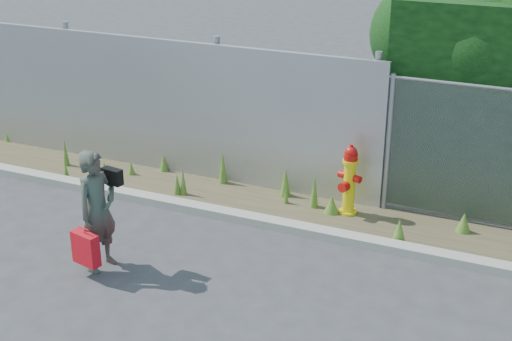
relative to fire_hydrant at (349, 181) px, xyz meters
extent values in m
plane|color=#363639|center=(-0.62, -2.62, -0.52)|extent=(80.00, 80.00, 0.00)
cube|color=gray|center=(-0.62, -0.82, -0.46)|extent=(16.00, 0.22, 0.12)
cube|color=#463E28|center=(-0.62, -0.22, -0.52)|extent=(16.00, 1.20, 0.01)
cone|color=#3E6A1F|center=(-2.13, 0.26, -0.26)|extent=(0.14, 0.14, 0.53)
cone|color=#3E6A1F|center=(-1.05, 0.20, -0.29)|extent=(0.17, 0.17, 0.45)
cone|color=#3E6A1F|center=(-0.52, 0.00, -0.26)|extent=(0.13, 0.13, 0.53)
cone|color=#3E6A1F|center=(-2.50, -0.39, -0.30)|extent=(0.11, 0.11, 0.45)
cone|color=#3E6A1F|center=(1.62, 0.08, -0.38)|extent=(0.21, 0.21, 0.29)
cone|color=#3E6A1F|center=(0.88, -0.61, -0.34)|extent=(0.21, 0.21, 0.37)
cone|color=#3E6A1F|center=(-3.66, -0.04, -0.41)|extent=(0.12, 0.12, 0.23)
cone|color=#3E6A1F|center=(-2.59, -0.41, -0.35)|extent=(0.13, 0.13, 0.34)
cone|color=#3E6A1F|center=(-3.24, 0.30, -0.37)|extent=(0.14, 0.14, 0.30)
cone|color=#3E6A1F|center=(-6.58, 0.40, -0.32)|extent=(0.18, 0.18, 0.41)
cone|color=#3E6A1F|center=(-4.03, -0.25, -0.40)|extent=(0.14, 0.14, 0.24)
cone|color=#3E6A1F|center=(-0.94, -0.05, -0.38)|extent=(0.08, 0.08, 0.29)
cone|color=#3E6A1F|center=(-4.56, -0.56, -0.38)|extent=(0.09, 0.09, 0.28)
cone|color=#3E6A1F|center=(-0.22, -0.09, -0.38)|extent=(0.22, 0.22, 0.28)
cone|color=#3E6A1F|center=(-4.87, -0.15, -0.28)|extent=(0.11, 0.11, 0.48)
cube|color=#A4A6AB|center=(-3.87, 0.38, 0.58)|extent=(8.50, 0.08, 2.20)
cylinder|color=gray|center=(-5.12, 0.50, 0.63)|extent=(0.10, 0.10, 2.30)
cylinder|color=gray|center=(-2.32, 0.50, 0.63)|extent=(0.10, 0.10, 2.30)
cylinder|color=gray|center=(0.18, 0.50, 0.63)|extent=(0.10, 0.10, 2.30)
cylinder|color=gray|center=(0.43, 0.38, 0.50)|extent=(0.07, 0.07, 2.05)
sphere|color=black|center=(0.60, 1.55, 1.85)|extent=(1.63, 1.63, 1.63)
sphere|color=black|center=(1.41, 1.35, 1.80)|extent=(1.64, 1.64, 1.64)
cylinder|color=yellow|center=(0.00, 0.01, -0.49)|extent=(0.27, 0.27, 0.06)
cylinder|color=yellow|center=(0.00, 0.01, -0.12)|extent=(0.17, 0.17, 0.81)
cylinder|color=yellow|center=(0.00, 0.01, 0.30)|extent=(0.23, 0.23, 0.05)
cylinder|color=#B20F0A|center=(0.00, 0.01, 0.37)|extent=(0.20, 0.20, 0.09)
sphere|color=#B20F0A|center=(0.00, 0.01, 0.44)|extent=(0.18, 0.18, 0.18)
cylinder|color=#B20F0A|center=(0.00, 0.01, 0.53)|extent=(0.05, 0.05, 0.05)
cylinder|color=#B20F0A|center=(-0.13, 0.01, 0.07)|extent=(0.09, 0.10, 0.10)
cylinder|color=#B20F0A|center=(0.13, 0.01, 0.07)|extent=(0.09, 0.10, 0.10)
cylinder|color=#B20F0A|center=(0.00, -0.13, -0.05)|extent=(0.14, 0.11, 0.14)
imported|color=#106A52|center=(-2.39, -2.66, 0.26)|extent=(0.47, 0.63, 1.55)
cube|color=#B90A25|center=(-2.41, -2.94, -0.13)|extent=(0.37, 0.14, 0.41)
cylinder|color=#B90A25|center=(-2.41, -2.94, 0.15)|extent=(0.18, 0.02, 0.02)
cube|color=black|center=(-2.30, -2.44, 0.64)|extent=(0.27, 0.11, 0.20)
camera|label=1|loc=(2.50, -9.03, 4.07)|focal=50.00mm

